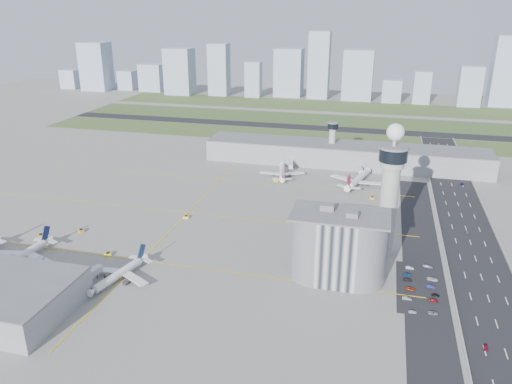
% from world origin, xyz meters
% --- Properties ---
extents(ground, '(1000.00, 1000.00, 0.00)m').
position_xyz_m(ground, '(0.00, 0.00, 0.00)').
color(ground, gray).
extents(grass_strip_0, '(480.00, 50.00, 0.08)m').
position_xyz_m(grass_strip_0, '(-20.00, 225.00, 0.04)').
color(grass_strip_0, '#506831').
rests_on(grass_strip_0, ground).
extents(grass_strip_1, '(480.00, 60.00, 0.08)m').
position_xyz_m(grass_strip_1, '(-20.00, 300.00, 0.04)').
color(grass_strip_1, '#46612E').
rests_on(grass_strip_1, ground).
extents(grass_strip_2, '(480.00, 70.00, 0.08)m').
position_xyz_m(grass_strip_2, '(-20.00, 380.00, 0.04)').
color(grass_strip_2, '#41582A').
rests_on(grass_strip_2, ground).
extents(runway, '(480.00, 22.00, 0.10)m').
position_xyz_m(runway, '(-20.00, 262.00, 0.06)').
color(runway, black).
rests_on(runway, ground).
extents(highway, '(28.00, 500.00, 0.10)m').
position_xyz_m(highway, '(115.00, 0.00, 0.05)').
color(highway, black).
rests_on(highway, ground).
extents(barrier_left, '(0.60, 500.00, 1.20)m').
position_xyz_m(barrier_left, '(101.00, 0.00, 0.60)').
color(barrier_left, '#9E9E99').
rests_on(barrier_left, ground).
extents(landside_road, '(18.00, 260.00, 0.08)m').
position_xyz_m(landside_road, '(90.00, -10.00, 0.04)').
color(landside_road, black).
rests_on(landside_road, ground).
extents(parking_lot, '(20.00, 44.00, 0.10)m').
position_xyz_m(parking_lot, '(88.00, -22.00, 0.05)').
color(parking_lot, black).
rests_on(parking_lot, ground).
extents(taxiway_line_h_0, '(260.00, 0.60, 0.01)m').
position_xyz_m(taxiway_line_h_0, '(-40.00, -30.00, 0.01)').
color(taxiway_line_h_0, yellow).
rests_on(taxiway_line_h_0, ground).
extents(taxiway_line_h_1, '(260.00, 0.60, 0.01)m').
position_xyz_m(taxiway_line_h_1, '(-40.00, 30.00, 0.01)').
color(taxiway_line_h_1, yellow).
rests_on(taxiway_line_h_1, ground).
extents(taxiway_line_h_2, '(260.00, 0.60, 0.01)m').
position_xyz_m(taxiway_line_h_2, '(-40.00, 90.00, 0.01)').
color(taxiway_line_h_2, yellow).
rests_on(taxiway_line_h_2, ground).
extents(taxiway_line_v, '(0.60, 260.00, 0.01)m').
position_xyz_m(taxiway_line_v, '(-40.00, 30.00, 0.01)').
color(taxiway_line_v, yellow).
rests_on(taxiway_line_v, ground).
extents(control_tower, '(14.00, 14.00, 64.50)m').
position_xyz_m(control_tower, '(72.00, 8.00, 35.04)').
color(control_tower, '#ADAAA5').
rests_on(control_tower, ground).
extents(secondary_tower, '(8.60, 8.60, 31.90)m').
position_xyz_m(secondary_tower, '(30.00, 150.00, 18.80)').
color(secondary_tower, '#ADAAA5').
rests_on(secondary_tower, ground).
extents(admin_building, '(42.00, 24.00, 33.50)m').
position_xyz_m(admin_building, '(51.99, -22.00, 15.30)').
color(admin_building, '#B2B2B7').
rests_on(admin_building, ground).
extents(terminal_pier, '(210.00, 32.00, 15.80)m').
position_xyz_m(terminal_pier, '(40.00, 148.00, 7.90)').
color(terminal_pier, gray).
rests_on(terminal_pier, ground).
extents(airplane_near_b, '(36.31, 41.69, 10.96)m').
position_xyz_m(airplane_near_b, '(-93.62, -45.35, 5.48)').
color(airplane_near_b, white).
rests_on(airplane_near_b, ground).
extents(airplane_near_c, '(39.05, 43.20, 10.37)m').
position_xyz_m(airplane_near_c, '(-40.99, -49.29, 5.18)').
color(airplane_near_c, white).
rests_on(airplane_near_c, ground).
extents(airplane_far_a, '(38.97, 43.35, 10.53)m').
position_xyz_m(airplane_far_a, '(-0.19, 109.63, 5.27)').
color(airplane_far_a, white).
rests_on(airplane_far_a, ground).
extents(airplane_far_b, '(49.25, 54.17, 12.83)m').
position_xyz_m(airplane_far_b, '(53.35, 105.97, 6.42)').
color(airplane_far_b, white).
rests_on(airplane_far_b, ground).
extents(jet_bridge_near_1, '(5.39, 14.31, 5.70)m').
position_xyz_m(jet_bridge_near_1, '(-83.00, -61.00, 2.85)').
color(jet_bridge_near_1, silver).
rests_on(jet_bridge_near_1, ground).
extents(jet_bridge_near_2, '(5.39, 14.31, 5.70)m').
position_xyz_m(jet_bridge_near_2, '(-53.00, -61.00, 2.85)').
color(jet_bridge_near_2, silver).
rests_on(jet_bridge_near_2, ground).
extents(jet_bridge_far_0, '(5.39, 14.31, 5.70)m').
position_xyz_m(jet_bridge_far_0, '(2.00, 132.00, 2.85)').
color(jet_bridge_far_0, silver).
rests_on(jet_bridge_far_0, ground).
extents(jet_bridge_far_1, '(5.39, 14.31, 5.70)m').
position_xyz_m(jet_bridge_far_1, '(52.00, 132.00, 2.85)').
color(jet_bridge_far_1, silver).
rests_on(jet_bridge_far_1, ground).
extents(tug_0, '(3.88, 3.92, 1.90)m').
position_xyz_m(tug_0, '(-102.52, -19.76, 0.95)').
color(tug_0, gold).
rests_on(tug_0, ground).
extents(tug_1, '(3.93, 3.76, 1.89)m').
position_xyz_m(tug_1, '(-85.58, -9.01, 0.94)').
color(tug_1, orange).
rests_on(tug_1, ground).
extents(tug_2, '(3.96, 3.29, 1.97)m').
position_xyz_m(tug_2, '(-57.49, -29.69, 0.99)').
color(tug_2, yellow).
rests_on(tug_2, ground).
extents(tug_3, '(3.47, 2.70, 1.81)m').
position_xyz_m(tug_3, '(-37.99, 22.26, 0.91)').
color(tug_3, yellow).
rests_on(tug_3, ground).
extents(tug_4, '(3.73, 2.61, 2.14)m').
position_xyz_m(tug_4, '(-1.93, 97.60, 1.07)').
color(tug_4, gold).
rests_on(tug_4, ground).
extents(tug_5, '(2.93, 2.05, 1.68)m').
position_xyz_m(tug_5, '(63.66, 79.67, 0.84)').
color(tug_5, orange).
rests_on(tug_5, ground).
extents(car_lot_0, '(3.39, 1.80, 1.10)m').
position_xyz_m(car_lot_0, '(84.04, -42.49, 0.55)').
color(car_lot_0, silver).
rests_on(car_lot_0, ground).
extents(car_lot_1, '(3.86, 1.48, 1.25)m').
position_xyz_m(car_lot_1, '(82.15, -33.12, 0.63)').
color(car_lot_1, gray).
rests_on(car_lot_1, ground).
extents(car_lot_2, '(4.56, 2.46, 1.22)m').
position_xyz_m(car_lot_2, '(83.65, -25.18, 0.61)').
color(car_lot_2, '#A8361C').
rests_on(car_lot_2, ground).
extents(car_lot_3, '(3.99, 1.89, 1.12)m').
position_xyz_m(car_lot_3, '(82.88, -17.41, 0.56)').
color(car_lot_3, '#232325').
rests_on(car_lot_3, ground).
extents(car_lot_4, '(3.66, 1.82, 1.20)m').
position_xyz_m(car_lot_4, '(82.74, -12.63, 0.60)').
color(car_lot_4, navy).
rests_on(car_lot_4, ground).
extents(car_lot_5, '(3.64, 1.35, 1.19)m').
position_xyz_m(car_lot_5, '(84.02, -6.18, 0.59)').
color(car_lot_5, silver).
rests_on(car_lot_5, ground).
extents(car_lot_6, '(4.03, 1.90, 1.11)m').
position_xyz_m(car_lot_6, '(91.84, -41.37, 0.56)').
color(car_lot_6, gray).
rests_on(car_lot_6, ground).
extents(car_lot_7, '(3.82, 1.59, 1.10)m').
position_xyz_m(car_lot_7, '(92.71, -31.85, 0.55)').
color(car_lot_7, maroon).
rests_on(car_lot_7, ground).
extents(car_lot_8, '(3.23, 1.40, 1.09)m').
position_xyz_m(car_lot_8, '(93.83, -27.39, 0.54)').
color(car_lot_8, black).
rests_on(car_lot_8, ground).
extents(car_lot_9, '(3.66, 1.35, 1.20)m').
position_xyz_m(car_lot_9, '(92.23, -20.87, 0.60)').
color(car_lot_9, navy).
rests_on(car_lot_9, ground).
extents(car_lot_10, '(4.76, 2.36, 1.30)m').
position_xyz_m(car_lot_10, '(93.48, -14.43, 0.65)').
color(car_lot_10, silver).
rests_on(car_lot_10, ground).
extents(car_lot_11, '(4.67, 2.28, 1.31)m').
position_xyz_m(car_lot_11, '(92.21, -2.83, 0.65)').
color(car_lot_11, '#898F9F').
rests_on(car_lot_11, ground).
extents(car_hw_0, '(1.77, 3.56, 1.17)m').
position_xyz_m(car_hw_0, '(108.49, -58.83, 0.58)').
color(car_hw_0, maroon).
rests_on(car_hw_0, ground).
extents(car_hw_1, '(1.75, 3.75, 1.19)m').
position_xyz_m(car_hw_1, '(114.85, 41.09, 0.60)').
color(car_hw_1, '#2A2A2C').
rests_on(car_hw_1, ground).
extents(car_hw_2, '(2.50, 4.38, 1.15)m').
position_xyz_m(car_hw_2, '(121.73, 122.33, 0.58)').
color(car_hw_2, '#0D1049').
rests_on(car_hw_2, ground).
extents(car_hw_4, '(1.65, 3.48, 1.15)m').
position_xyz_m(car_hw_4, '(107.89, 177.98, 0.57)').
color(car_hw_4, '#A1A1A1').
rests_on(car_hw_4, ground).
extents(skyline_bldg_0, '(24.05, 19.24, 26.50)m').
position_xyz_m(skyline_bldg_0, '(-377.77, 421.70, 13.25)').
color(skyline_bldg_0, '#9EADC1').
rests_on(skyline_bldg_0, ground).
extents(skyline_bldg_1, '(37.63, 30.10, 65.60)m').
position_xyz_m(skyline_bldg_1, '(-331.22, 417.61, 32.80)').
color(skyline_bldg_1, '#9EADC1').
rests_on(skyline_bldg_1, ground).
extents(skyline_bldg_2, '(22.81, 18.25, 26.79)m').
position_xyz_m(skyline_bldg_2, '(-291.25, 430.16, 13.39)').
color(skyline_bldg_2, '#9EADC1').
rests_on(skyline_bldg_2, ground).
extents(skyline_bldg_3, '(32.30, 25.84, 36.93)m').
position_xyz_m(skyline_bldg_3, '(-252.58, 431.35, 18.47)').
color(skyline_bldg_3, '#9EADC1').
rests_on(skyline_bldg_3, ground).
extents(skyline_bldg_4, '(35.81, 28.65, 60.36)m').
position_xyz_m(skyline_bldg_4, '(-204.47, 415.19, 30.18)').
color(skyline_bldg_4, '#9EADC1').
rests_on(skyline_bldg_4, ground).
extents(skyline_bldg_5, '(25.49, 20.39, 66.89)m').
position_xyz_m(skyline_bldg_5, '(-150.11, 419.66, 33.44)').
color(skyline_bldg_5, '#9EADC1').
rests_on(skyline_bldg_5, ground).
extents(skyline_bldg_6, '(20.04, 16.03, 45.20)m').
position_xyz_m(skyline_bldg_6, '(-102.68, 417.90, 22.60)').
color(skyline_bldg_6, '#9EADC1').
rests_on(skyline_bldg_6, ground).
extents(skyline_bldg_7, '(35.76, 28.61, 61.22)m').
position_xyz_m(skyline_bldg_7, '(-59.44, 436.89, 30.61)').
color(skyline_bldg_7, '#9EADC1').
rests_on(skyline_bldg_7, ground).
extents(skyline_bldg_8, '(26.33, 21.06, 83.39)m').
position_xyz_m(skyline_bldg_8, '(-19.42, 431.56, 41.69)').
color(skyline_bldg_8, '#9EADC1').
rests_on(skyline_bldg_8, ground).
extents(skyline_bldg_9, '(36.96, 29.57, 62.11)m').
position_xyz_m(skyline_bldg_9, '(30.27, 432.32, 31.06)').
color(skyline_bldg_9, '#9EADC1').
rests_on(skyline_bldg_9, ground).
extents(skyline_bldg_10, '(23.01, 18.41, 27.75)m').
position_xyz_m(skyline_bldg_10, '(73.27, 423.68, 13.87)').
color(skyline_bldg_10, '#9EADC1').
rests_on(skyline_bldg_10, ground).
extents(skyline_bldg_11, '(20.22, 16.18, 38.97)m').
position_xyz_m(skyline_bldg_11, '(108.28, 423.34, 19.48)').
color(skyline_bldg_11, '#9EADC1').
rests_on(skyline_bldg_11, ground).
extents(skyline_bldg_12, '(26.14, 20.92, 46.89)m').
position_xyz_m(skyline_bldg_12, '(162.17, 421.29, 23.44)').
color(skyline_bldg_12, '#9EADC1').
rests_on(skyline_bldg_12, ground).
extents(skyline_bldg_13, '(32.26, 25.81, 81.20)m').
position_xyz_m(skyline_bldg_13, '(201.27, 433.27, 40.60)').
color(skyline_bldg_13, '#9EADC1').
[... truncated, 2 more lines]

